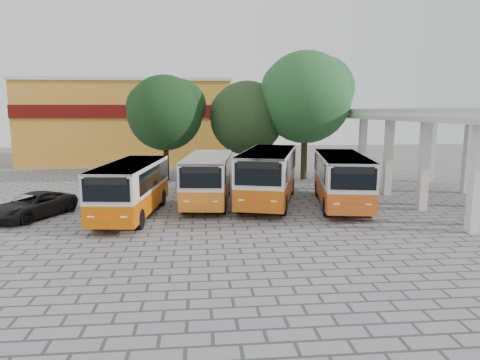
{
  "coord_description": "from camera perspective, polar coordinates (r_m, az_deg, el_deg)",
  "views": [
    {
      "loc": [
        -4.0,
        -19.6,
        5.28
      ],
      "look_at": [
        -1.79,
        3.51,
        1.5
      ],
      "focal_mm": 32.0,
      "sensor_mm": 36.0,
      "label": 1
    }
  ],
  "objects": [
    {
      "name": "terminal_shelter",
      "position": [
        27.7,
        26.34,
        7.54
      ],
      "size": [
        6.8,
        15.8,
        5.4
      ],
      "color": "silver",
      "rests_on": "ground"
    },
    {
      "name": "tree_right",
      "position": [
        33.3,
        8.86,
        11.21
      ],
      "size": [
        7.27,
        6.93,
        9.72
      ],
      "color": "#3B2C19",
      "rests_on": "ground"
    },
    {
      "name": "tree_middle",
      "position": [
        33.73,
        1.05,
        8.58
      ],
      "size": [
        6.04,
        5.75,
        7.57
      ],
      "color": "#442C13",
      "rests_on": "ground"
    },
    {
      "name": "tree_left",
      "position": [
        33.1,
        -9.86,
        9.13
      ],
      "size": [
        5.95,
        5.67,
        7.94
      ],
      "color": "black",
      "rests_on": "ground"
    },
    {
      "name": "bus_far_left",
      "position": [
        22.07,
        -14.28,
        -0.75
      ],
      "size": [
        3.15,
        7.69,
        2.69
      ],
      "rotation": [
        0.0,
        0.0,
        -0.12
      ],
      "color": "#D55800",
      "rests_on": "ground"
    },
    {
      "name": "shophouse_block",
      "position": [
        46.13,
        -14.32,
        7.57
      ],
      "size": [
        20.4,
        10.4,
        8.3
      ],
      "color": "gold",
      "rests_on": "ground"
    },
    {
      "name": "bus_far_right",
      "position": [
        24.41,
        13.38,
        0.43
      ],
      "size": [
        3.84,
        8.24,
        2.84
      ],
      "rotation": [
        0.0,
        0.0,
        -0.19
      ],
      "color": "#D65516",
      "rests_on": "ground"
    },
    {
      "name": "bus_centre_right",
      "position": [
        24.47,
        3.81,
        0.96
      ],
      "size": [
        4.8,
        8.94,
        3.04
      ],
      "rotation": [
        0.0,
        0.0,
        -0.28
      ],
      "color": "#CA550A",
      "rests_on": "ground"
    },
    {
      "name": "parked_car",
      "position": [
        23.71,
        -25.88,
        -3.03
      ],
      "size": [
        3.85,
        4.89,
        1.23
      ],
      "primitive_type": "imported",
      "rotation": [
        0.0,
        0.0,
        -0.47
      ],
      "color": "black",
      "rests_on": "ground"
    },
    {
      "name": "bus_centre_left",
      "position": [
        24.47,
        -4.29,
        0.55
      ],
      "size": [
        3.17,
        7.85,
        2.75
      ],
      "rotation": [
        0.0,
        0.0,
        -0.12
      ],
      "color": "orange",
      "rests_on": "ground"
    },
    {
      "name": "ground",
      "position": [
        20.69,
        5.89,
        -5.59
      ],
      "size": [
        90.0,
        90.0,
        0.0
      ],
      "primitive_type": "plane",
      "color": "gray",
      "rests_on": "ground"
    }
  ]
}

